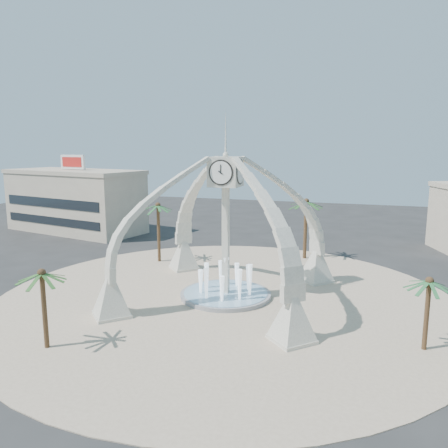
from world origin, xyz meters
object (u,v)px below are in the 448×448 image
(fountain, at_px, (226,294))
(palm_east, at_px, (430,282))
(palm_north, at_px, (306,202))
(clock_tower, at_px, (226,225))
(palm_south, at_px, (42,274))
(palm_west, at_px, (158,206))

(fountain, xyz_separation_m, palm_east, (15.51, -5.61, 4.35))
(palm_north, bearing_deg, fountain, -106.63)
(palm_north, bearing_deg, clock_tower, -106.63)
(fountain, bearing_deg, palm_south, -121.73)
(palm_east, distance_m, palm_south, 24.81)
(palm_west, bearing_deg, clock_tower, -39.44)
(fountain, bearing_deg, palm_west, 140.56)
(fountain, distance_m, palm_west, 15.60)
(palm_south, bearing_deg, palm_west, 97.50)
(fountain, relative_size, palm_east, 1.50)
(fountain, relative_size, palm_west, 1.09)
(palm_east, bearing_deg, palm_south, -162.32)
(fountain, distance_m, palm_south, 16.18)
(clock_tower, distance_m, palm_east, 16.60)
(palm_north, xyz_separation_m, palm_south, (-12.84, -28.93, -1.67))
(clock_tower, xyz_separation_m, palm_north, (4.71, 15.78, 0.25))
(palm_west, distance_m, palm_north, 17.13)
(fountain, bearing_deg, palm_north, 73.37)
(palm_south, bearing_deg, palm_east, 17.68)
(fountain, xyz_separation_m, palm_north, (4.71, 15.78, 6.46))
(clock_tower, xyz_separation_m, palm_east, (15.51, -5.61, -1.85))
(palm_west, bearing_deg, palm_north, 22.98)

